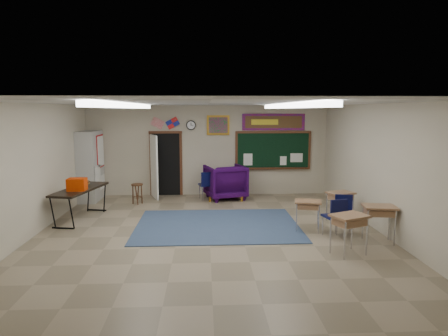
{
  "coord_description": "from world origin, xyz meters",
  "views": [
    {
      "loc": [
        -0.1,
        -8.82,
        2.85
      ],
      "look_at": [
        0.4,
        1.5,
        1.34
      ],
      "focal_mm": 32.0,
      "sensor_mm": 36.0,
      "label": 1
    }
  ],
  "objects_px": {
    "wooden_stool": "(137,194)",
    "folding_table": "(80,202)",
    "student_desk_front_right": "(340,205)",
    "wingback_armchair": "(225,182)",
    "student_desk_front_left": "(308,214)"
  },
  "relations": [
    {
      "from": "wingback_armchair",
      "to": "folding_table",
      "type": "height_order",
      "value": "folding_table"
    },
    {
      "from": "student_desk_front_right",
      "to": "folding_table",
      "type": "bearing_deg",
      "value": 153.37
    },
    {
      "from": "student_desk_front_left",
      "to": "folding_table",
      "type": "xyz_separation_m",
      "value": [
        -5.69,
        1.28,
        0.04
      ]
    },
    {
      "from": "folding_table",
      "to": "wooden_stool",
      "type": "relative_size",
      "value": 3.39
    },
    {
      "from": "wooden_stool",
      "to": "folding_table",
      "type": "bearing_deg",
      "value": -125.11
    },
    {
      "from": "folding_table",
      "to": "wingback_armchair",
      "type": "bearing_deg",
      "value": 42.07
    },
    {
      "from": "student_desk_front_right",
      "to": "wooden_stool",
      "type": "xyz_separation_m",
      "value": [
        -5.54,
        2.19,
        -0.11
      ]
    },
    {
      "from": "folding_table",
      "to": "student_desk_front_right",
      "type": "bearing_deg",
      "value": 7.25
    },
    {
      "from": "wingback_armchair",
      "to": "student_desk_front_right",
      "type": "height_order",
      "value": "wingback_armchair"
    },
    {
      "from": "wingback_armchair",
      "to": "student_desk_front_right",
      "type": "xyz_separation_m",
      "value": [
        2.82,
        -2.81,
        -0.12
      ]
    },
    {
      "from": "wingback_armchair",
      "to": "wooden_stool",
      "type": "bearing_deg",
      "value": -2.79
    },
    {
      "from": "student_desk_front_left",
      "to": "student_desk_front_right",
      "type": "xyz_separation_m",
      "value": [
        1.05,
        0.78,
        0.02
      ]
    },
    {
      "from": "student_desk_front_right",
      "to": "student_desk_front_left",
      "type": "bearing_deg",
      "value": -165.66
    },
    {
      "from": "wooden_stool",
      "to": "wingback_armchair",
      "type": "bearing_deg",
      "value": 12.82
    },
    {
      "from": "wingback_armchair",
      "to": "student_desk_front_left",
      "type": "xyz_separation_m",
      "value": [
        1.77,
        -3.6,
        -0.14
      ]
    }
  ]
}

